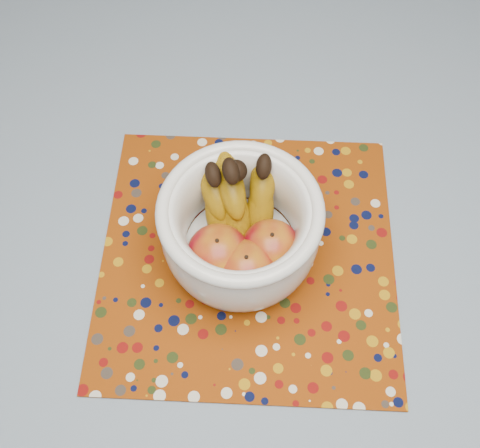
{
  "coord_description": "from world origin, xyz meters",
  "views": [
    {
      "loc": [
        -0.06,
        -0.26,
        1.47
      ],
      "look_at": [
        -0.04,
        0.09,
        0.84
      ],
      "focal_mm": 42.0,
      "sensor_mm": 36.0,
      "label": 1
    }
  ],
  "objects": [
    {
      "name": "table",
      "position": [
        0.0,
        0.0,
        0.67
      ],
      "size": [
        1.2,
        1.2,
        0.75
      ],
      "color": "brown",
      "rests_on": "ground"
    },
    {
      "name": "tablecloth",
      "position": [
        0.0,
        0.0,
        0.76
      ],
      "size": [
        1.32,
        1.32,
        0.01
      ],
      "primitive_type": "cube",
      "color": "slate",
      "rests_on": "table"
    },
    {
      "name": "placemat",
      "position": [
        -0.03,
        0.08,
        0.76
      ],
      "size": [
        0.45,
        0.45,
        0.0
      ],
      "primitive_type": "cube",
      "rotation": [
        0.0,
        0.0,
        -0.11
      ],
      "color": "#7C3106",
      "rests_on": "tablecloth"
    },
    {
      "name": "fruit_bowl",
      "position": [
        -0.04,
        0.09,
        0.83
      ],
      "size": [
        0.21,
        0.22,
        0.15
      ],
      "color": "white",
      "rests_on": "placemat"
    }
  ]
}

